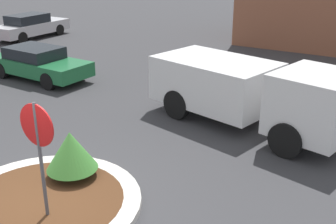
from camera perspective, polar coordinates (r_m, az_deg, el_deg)
ground_plane at (r=9.40m, az=-16.47°, el=-12.20°), size 120.00×120.00×0.00m
traffic_island at (r=9.35m, az=-16.53°, el=-11.80°), size 4.09×4.09×0.16m
stop_sign at (r=8.08m, az=-17.13°, el=-3.70°), size 0.83×0.07×2.50m
island_shrub at (r=9.74m, az=-13.01°, el=-5.10°), size 1.17×1.17×1.10m
utility_truck at (r=12.68m, az=10.83°, el=2.98°), size 6.48×3.54×2.06m
parked_sedan_green at (r=18.10m, az=-17.19°, el=6.41°), size 4.57×1.97×1.31m
parked_sedan_silver at (r=26.79m, az=-18.11°, el=11.03°), size 1.76×4.69×1.42m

